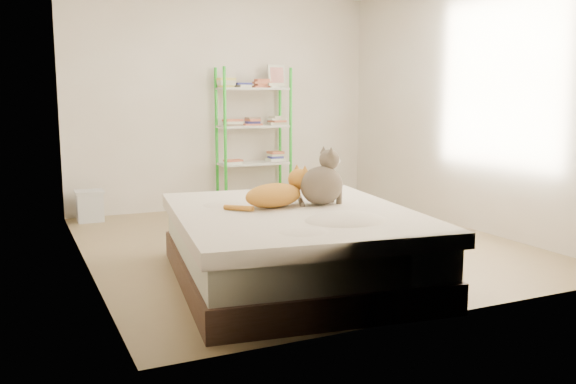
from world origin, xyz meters
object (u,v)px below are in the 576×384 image
orange_cat (274,192)px  shelf_unit (254,138)px  bed (293,245)px  white_bin (90,206)px  cardboard_box (322,210)px  grey_cat (322,177)px

orange_cat → shelf_unit: (0.95, 2.78, 0.21)m
bed → white_bin: bed is taller
shelf_unit → cardboard_box: (0.25, -1.30, -0.69)m
orange_cat → cardboard_box: 1.96m
orange_cat → bed: bearing=-73.9°
shelf_unit → cardboard_box: bearing=-79.0°
orange_cat → grey_cat: size_ratio=1.33×
orange_cat → white_bin: bearing=96.7°
orange_cat → cardboard_box: bearing=37.5°
cardboard_box → white_bin: (-2.21, 1.27, 0.00)m
grey_cat → shelf_unit: bearing=-20.6°
shelf_unit → white_bin: 2.07m
cardboard_box → grey_cat: bearing=-113.7°
bed → white_bin: (-1.10, 2.90, -0.09)m
shelf_unit → grey_cat: bearing=-101.3°
orange_cat → grey_cat: grey_cat is taller
white_bin → orange_cat: bearing=-69.8°
grey_cat → cardboard_box: size_ratio=0.84×
shelf_unit → bed: bearing=-106.3°
grey_cat → white_bin: size_ratio=1.25×
bed → cardboard_box: bearing=63.4°
grey_cat → shelf_unit: 2.88m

